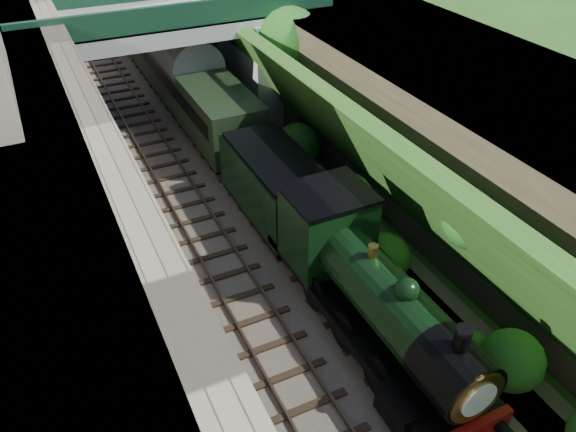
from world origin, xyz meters
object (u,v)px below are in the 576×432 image
Objects in this scene: tree at (290,44)px; locomotive at (371,293)px; road_bridge at (183,50)px; tender at (276,189)px.

locomotive is (-4.71, -15.67, -2.75)m from tree.
road_bridge is 2.42× the size of tree.
road_bridge reaches higher than locomotive.
road_bridge is 11.73m from tender.
locomotive is (0.26, -18.83, -2.18)m from road_bridge.
road_bridge is at bearing 90.78° from locomotive.
tender is at bearing -119.58° from tree.
road_bridge is 18.96m from locomotive.
locomotive is at bearing -106.74° from tree.
tender is (-0.00, 7.36, -0.27)m from locomotive.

